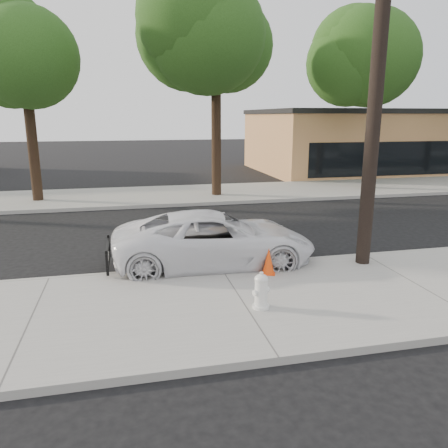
{
  "coord_description": "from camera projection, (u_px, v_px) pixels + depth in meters",
  "views": [
    {
      "loc": [
        -2.15,
        -12.19,
        3.76
      ],
      "look_at": [
        0.3,
        -1.33,
        1.0
      ],
      "focal_mm": 35.0,
      "sensor_mm": 36.0,
      "label": 1
    }
  ],
  "objects": [
    {
      "name": "tree_d",
      "position": [
        381.0,
        61.0,
        21.09
      ],
      "size": [
        4.5,
        4.35,
        8.75
      ],
      "color": "black",
      "rests_on": "far_sidewalk"
    },
    {
      "name": "tree_b",
      "position": [
        28.0,
        56.0,
        17.81
      ],
      "size": [
        4.34,
        4.2,
        8.45
      ],
      "color": "black",
      "rests_on": "far_sidewalk"
    },
    {
      "name": "traffic_cone",
      "position": [
        269.0,
        261.0,
        10.22
      ],
      "size": [
        0.41,
        0.41,
        0.62
      ],
      "rotation": [
        0.0,
        0.0,
        -0.34
      ],
      "color": "#FF470D",
      "rests_on": "near_sidewalk"
    },
    {
      "name": "far_sidewalk",
      "position": [
        173.0,
        195.0,
        20.94
      ],
      "size": [
        90.0,
        5.0,
        0.15
      ],
      "primitive_type": "cube",
      "color": "gray",
      "rests_on": "ground"
    },
    {
      "name": "police_cruiser",
      "position": [
        214.0,
        239.0,
        11.12
      ],
      "size": [
        5.19,
        2.59,
        1.41
      ],
      "primitive_type": "imported",
      "rotation": [
        0.0,
        0.0,
        1.52
      ],
      "color": "white",
      "rests_on": "ground"
    },
    {
      "name": "ground",
      "position": [
        204.0,
        247.0,
        12.91
      ],
      "size": [
        120.0,
        120.0,
        0.0
      ],
      "primitive_type": "plane",
      "color": "black",
      "rests_on": "ground"
    },
    {
      "name": "utility_pole",
      "position": [
        377.0,
        74.0,
        9.99
      ],
      "size": [
        1.4,
        0.34,
        9.0
      ],
      "color": "black",
      "rests_on": "near_sidewalk"
    },
    {
      "name": "near_sidewalk",
      "position": [
        242.0,
        304.0,
        8.82
      ],
      "size": [
        90.0,
        4.4,
        0.15
      ],
      "primitive_type": "cube",
      "color": "gray",
      "rests_on": "ground"
    },
    {
      "name": "tree_c",
      "position": [
        221.0,
        41.0,
        18.95
      ],
      "size": [
        4.96,
        4.8,
        9.55
      ],
      "color": "black",
      "rests_on": "far_sidewalk"
    },
    {
      "name": "fire_hydrant",
      "position": [
        261.0,
        292.0,
        8.37
      ],
      "size": [
        0.37,
        0.33,
        0.69
      ],
      "rotation": [
        0.0,
        0.0,
        0.37
      ],
      "color": "white",
      "rests_on": "near_sidewalk"
    },
    {
      "name": "curb_near",
      "position": [
        219.0,
        268.0,
        10.9
      ],
      "size": [
        90.0,
        0.12,
        0.16
      ],
      "primitive_type": "cube",
      "color": "#9E9B93",
      "rests_on": "ground"
    },
    {
      "name": "building_main",
      "position": [
        386.0,
        142.0,
        31.0
      ],
      "size": [
        18.0,
        10.0,
        4.0
      ],
      "primitive_type": "cube",
      "color": "tan",
      "rests_on": "ground"
    }
  ]
}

